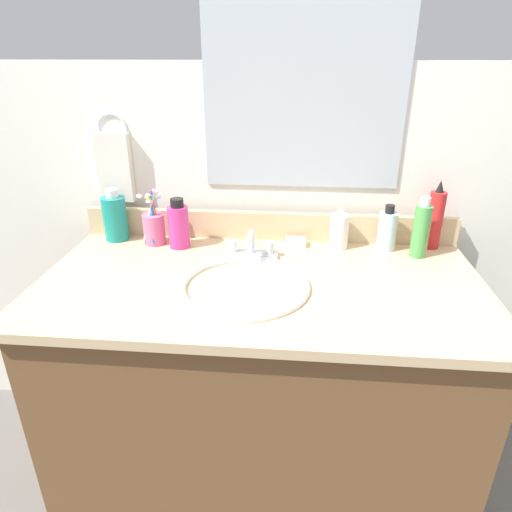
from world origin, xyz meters
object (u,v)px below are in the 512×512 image
Objects in this scene: cup_pink at (154,227)px; soap_bar at (296,242)px; bottle_soap_pink at (179,225)px; hand_towel at (115,168)px; bottle_spray_red at (435,219)px; bottle_mouthwash_teal at (115,217)px; bottle_toner_green at (421,230)px; bottle_gel_clear at (387,230)px; faucet at (251,248)px; bottle_lotion_white at (339,230)px.

soap_bar is at bearing 2.70° from cup_pink.
cup_pink reaches higher than bottle_soap_pink.
bottle_spray_red is (1.01, -0.05, -0.13)m from hand_towel.
cup_pink is (0.14, -0.09, -0.17)m from hand_towel.
cup_pink is 0.45m from soap_bar.
bottle_toner_green is (0.95, -0.05, 0.01)m from bottle_mouthwash_teal.
cup_pink reaches higher than bottle_mouthwash_teal.
bottle_mouthwash_teal is 0.59m from soap_bar.
bottle_gel_clear reaches higher than soap_bar.
bottle_mouthwash_teal is at bearing 179.84° from soap_bar.
faucet is at bearing -20.39° from hand_towel.
hand_towel is at bearing 175.01° from bottle_gel_clear.
bottle_spray_red is at bearing 4.78° from bottle_soap_pink.
bottle_toner_green is at bearing -10.44° from bottle_lotion_white.
bottle_mouthwash_teal is at bearing -178.66° from bottle_spray_red.
bottle_mouthwash_teal reaches higher than bottle_gel_clear.
bottle_lotion_white is at bearing 19.58° from faucet.
hand_towel is at bearing 173.98° from bottle_lotion_white.
hand_towel is 0.97m from bottle_toner_green.
soap_bar is at bearing 179.38° from bottle_gel_clear.
bottle_soap_pink is at bearing -175.73° from bottle_lotion_white.
faucet is 0.33m from cup_pink.
bottle_toner_green is at bearing -26.41° from bottle_gel_clear.
bottle_gel_clear is (0.41, 0.09, 0.03)m from faucet.
bottle_soap_pink is (-0.23, 0.06, 0.04)m from faucet.
cup_pink reaches higher than bottle_gel_clear.
bottle_lotion_white reaches higher than faucet.
bottle_toner_green reaches higher than faucet.
bottle_spray_red reaches higher than soap_bar.
bottle_gel_clear is 0.15m from bottle_lotion_white.
hand_towel reaches higher than bottle_spray_red.
bottle_toner_green is at bearing -7.11° from hand_towel.
bottle_soap_pink is at bearing -176.65° from bottle_gel_clear.
bottle_lotion_white is 0.78× the size of bottle_mouthwash_teal.
hand_towel is at bearing 177.30° from bottle_spray_red.
cup_pink is (-0.73, -0.02, -0.01)m from bottle_gel_clear.
hand_towel reaches higher than soap_bar.
bottle_lotion_white is (-0.29, -0.03, -0.04)m from bottle_spray_red.
bottle_mouthwash_teal is 2.63× the size of soap_bar.
bottle_spray_red is 3.37× the size of soap_bar.
bottle_toner_green is (-0.06, -0.07, -0.01)m from bottle_spray_red.
bottle_lotion_white is 0.72× the size of bottle_toner_green.
bottle_mouthwash_teal is at bearing -83.33° from hand_towel.
bottle_toner_green is (0.23, -0.04, 0.02)m from bottle_lotion_white.
bottle_mouthwash_teal reaches higher than bottle_lotion_white.
bottle_gel_clear is at bearing -0.62° from soap_bar.
cup_pink reaches higher than soap_bar.
hand_towel is at bearing 172.89° from bottle_toner_green.
hand_towel reaches higher than faucet.
hand_towel reaches higher than bottle_soap_pink.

